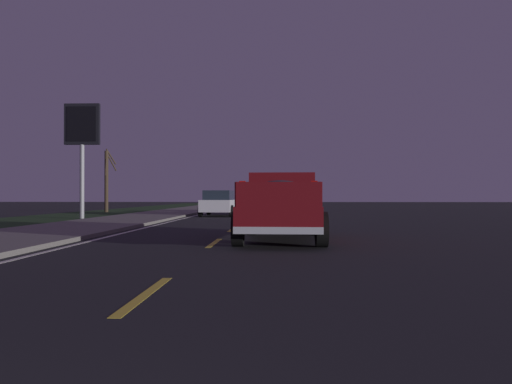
{
  "coord_description": "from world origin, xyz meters",
  "views": [
    {
      "loc": [
        -0.47,
        -1.62,
        1.22
      ],
      "look_at": [
        14.11,
        -1.0,
        1.33
      ],
      "focal_mm": 34.74,
      "sensor_mm": 36.0,
      "label": 1
    }
  ],
  "objects_px": {
    "gas_price_sign": "(82,133)",
    "bare_tree_far": "(107,179)",
    "pickup_truck": "(282,204)",
    "sedan_silver": "(277,202)",
    "sedan_white": "(219,203)"
  },
  "relations": [
    {
      "from": "bare_tree_far",
      "to": "sedan_silver",
      "type": "bearing_deg",
      "value": -104.01
    },
    {
      "from": "sedan_white",
      "to": "bare_tree_far",
      "type": "height_order",
      "value": "bare_tree_far"
    },
    {
      "from": "pickup_truck",
      "to": "sedan_white",
      "type": "height_order",
      "value": "pickup_truck"
    },
    {
      "from": "sedan_white",
      "to": "bare_tree_far",
      "type": "bearing_deg",
      "value": 54.47
    },
    {
      "from": "sedan_white",
      "to": "gas_price_sign",
      "type": "distance_m",
      "value": 8.83
    },
    {
      "from": "sedan_silver",
      "to": "sedan_white",
      "type": "relative_size",
      "value": 1.0
    },
    {
      "from": "sedan_white",
      "to": "gas_price_sign",
      "type": "height_order",
      "value": "gas_price_sign"
    },
    {
      "from": "gas_price_sign",
      "to": "pickup_truck",
      "type": "bearing_deg",
      "value": -139.56
    },
    {
      "from": "sedan_silver",
      "to": "bare_tree_far",
      "type": "relative_size",
      "value": 0.93
    },
    {
      "from": "sedan_white",
      "to": "gas_price_sign",
      "type": "relative_size",
      "value": 0.72
    },
    {
      "from": "pickup_truck",
      "to": "gas_price_sign",
      "type": "bearing_deg",
      "value": 40.44
    },
    {
      "from": "sedan_silver",
      "to": "sedan_white",
      "type": "distance_m",
      "value": 4.92
    },
    {
      "from": "sedan_silver",
      "to": "sedan_white",
      "type": "height_order",
      "value": "same"
    },
    {
      "from": "pickup_truck",
      "to": "sedan_silver",
      "type": "relative_size",
      "value": 1.24
    },
    {
      "from": "gas_price_sign",
      "to": "bare_tree_far",
      "type": "xyz_separation_m",
      "value": [
        10.49,
        2.31,
        -2.08
      ]
    }
  ]
}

